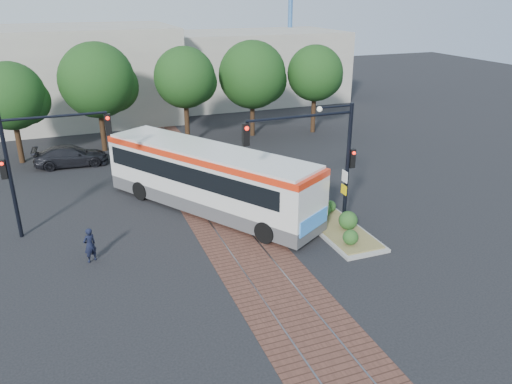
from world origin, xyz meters
TOP-DOWN VIEW (x-y plane):
  - ground at (0.00, 0.00)m, footprint 120.00×120.00m
  - trackbed at (0.00, 4.00)m, footprint 3.60×40.00m
  - tree_row at (1.21, 16.42)m, footprint 26.40×5.60m
  - warehouses at (-0.53, 28.75)m, footprint 40.00×13.00m
  - city_bus at (-0.32, 3.85)m, footprint 8.99×12.17m
  - traffic_island at (4.82, -0.90)m, footprint 2.20×5.20m
  - signal_pole_main at (3.86, -0.81)m, footprint 5.49×0.46m
  - signal_pole_left at (-8.37, 4.00)m, footprint 4.99×0.34m
  - officer at (-6.56, 0.38)m, footprint 0.68×0.60m
  - parked_car at (-6.86, 14.07)m, footprint 4.77×2.13m

SIDE VIEW (x-z plane):
  - ground at x=0.00m, z-range 0.00..0.00m
  - trackbed at x=0.00m, z-range 0.00..0.02m
  - traffic_island at x=4.82m, z-range -0.24..0.89m
  - parked_car at x=-6.86m, z-range 0.00..1.36m
  - officer at x=-6.56m, z-range 0.00..1.56m
  - city_bus at x=-0.32m, z-range 0.19..3.59m
  - warehouses at x=-0.53m, z-range -0.19..7.81m
  - signal_pole_left at x=-8.37m, z-range 0.86..6.86m
  - signal_pole_main at x=3.86m, z-range 1.16..7.16m
  - tree_row at x=1.21m, z-range 1.01..8.69m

